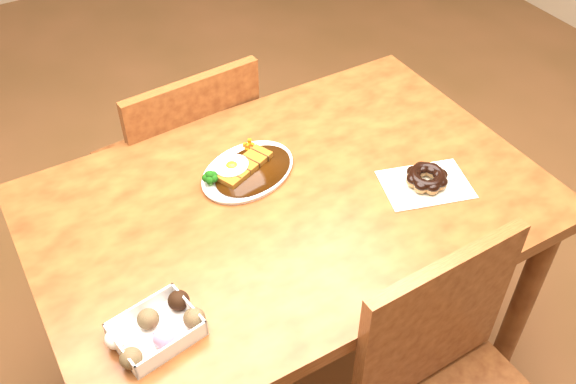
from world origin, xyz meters
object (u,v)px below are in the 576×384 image
table (290,228)px  katsu_curry_plate (246,170)px  chair_far (184,168)px  donut_box (156,329)px  pon_de_ring (427,178)px

table → katsu_curry_plate: size_ratio=4.00×
table → chair_far: 0.57m
donut_box → pon_de_ring: donut_box is taller
donut_box → katsu_curry_plate: bearing=42.3°
chair_far → katsu_curry_plate: chair_far is taller
chair_far → katsu_curry_plate: size_ratio=2.90×
katsu_curry_plate → donut_box: 0.50m
chair_far → pon_de_ring: bearing=116.1°
donut_box → pon_de_ring: size_ratio=0.78×
katsu_curry_plate → donut_box: size_ratio=1.58×
chair_far → donut_box: size_ratio=4.59×
katsu_curry_plate → pon_de_ring: size_ratio=1.24×
katsu_curry_plate → chair_far: bearing=93.2°
katsu_curry_plate → donut_box: bearing=-137.7°
table → pon_de_ring: pon_de_ring is taller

